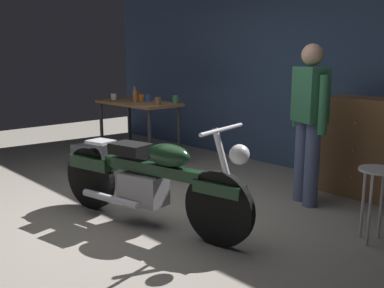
{
  "coord_description": "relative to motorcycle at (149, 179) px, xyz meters",
  "views": [
    {
      "loc": [
        3.24,
        -2.32,
        1.55
      ],
      "look_at": [
        0.06,
        0.7,
        0.65
      ],
      "focal_mm": 40.42,
      "sensor_mm": 36.0,
      "label": 1
    }
  ],
  "objects": [
    {
      "name": "mug_white_ceramic",
      "position": [
        -2.5,
        1.3,
        0.5
      ],
      "size": [
        0.11,
        0.08,
        0.09
      ],
      "color": "white",
      "rests_on": "workbench"
    },
    {
      "name": "motorcycle",
      "position": [
        0.0,
        0.0,
        0.0
      ],
      "size": [
        2.16,
        0.75,
        1.0
      ],
      "rotation": [
        0.0,
        0.0,
        0.19
      ],
      "color": "black",
      "rests_on": "ground_plane"
    },
    {
      "name": "shop_stool",
      "position": [
        1.6,
        1.15,
        0.05
      ],
      "size": [
        0.32,
        0.32,
        0.64
      ],
      "color": "#B2B2B7",
      "rests_on": "ground_plane"
    },
    {
      "name": "ground_plane",
      "position": [
        -0.22,
        -0.0,
        -0.45
      ],
      "size": [
        12.0,
        12.0,
        0.0
      ],
      "primitive_type": "plane",
      "color": "gray"
    },
    {
      "name": "wooden_dresser",
      "position": [
        0.93,
        2.3,
        0.1
      ],
      "size": [
        0.8,
        0.47,
        1.1
      ],
      "color": "brown",
      "rests_on": "ground_plane"
    },
    {
      "name": "person_standing",
      "position": [
        0.66,
        1.58,
        0.48
      ],
      "size": [
        0.52,
        0.37,
        1.67
      ],
      "rotation": [
        0.0,
        0.0,
        2.68
      ],
      "color": "slate",
      "rests_on": "ground_plane"
    },
    {
      "name": "back_wall",
      "position": [
        -0.22,
        2.8,
        1.1
      ],
      "size": [
        8.0,
        0.12,
        3.1
      ],
      "primitive_type": "cube",
      "color": "#384C70",
      "rests_on": "ground_plane"
    },
    {
      "name": "storage_bin",
      "position": [
        -2.17,
        0.64,
        -0.28
      ],
      "size": [
        0.44,
        0.32,
        0.34
      ],
      "primitive_type": "cube",
      "color": "gray",
      "rests_on": "ground_plane"
    },
    {
      "name": "mug_brown_stoneware",
      "position": [
        -1.51,
        1.34,
        0.5
      ],
      "size": [
        0.11,
        0.08,
        0.1
      ],
      "color": "brown",
      "rests_on": "workbench"
    },
    {
      "name": "bottle",
      "position": [
        -1.96,
        1.3,
        0.55
      ],
      "size": [
        0.06,
        0.06,
        0.24
      ],
      "color": "olive",
      "rests_on": "workbench"
    },
    {
      "name": "mug_blue_enamel",
      "position": [
        -1.95,
        1.51,
        0.5
      ],
      "size": [
        0.11,
        0.08,
        0.1
      ],
      "color": "#2D51AD",
      "rests_on": "workbench"
    },
    {
      "name": "workbench",
      "position": [
        -2.02,
        1.39,
        0.34
      ],
      "size": [
        1.3,
        0.64,
        0.9
      ],
      "color": "brown",
      "rests_on": "ground_plane"
    },
    {
      "name": "mug_red_diner",
      "position": [
        -2.33,
        1.62,
        0.5
      ],
      "size": [
        0.11,
        0.08,
        0.1
      ],
      "color": "red",
      "rests_on": "workbench"
    },
    {
      "name": "mug_green_speckled",
      "position": [
        -1.46,
        1.62,
        0.51
      ],
      "size": [
        0.11,
        0.08,
        0.11
      ],
      "color": "#3D7F4C",
      "rests_on": "workbench"
    },
    {
      "name": "mug_orange_travel",
      "position": [
        -2.12,
        1.53,
        0.5
      ],
      "size": [
        0.11,
        0.08,
        0.09
      ],
      "color": "orange",
      "rests_on": "workbench"
    }
  ]
}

